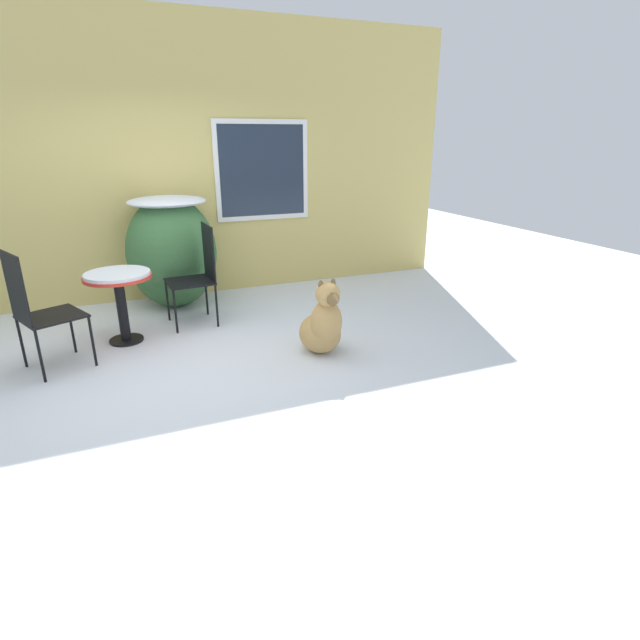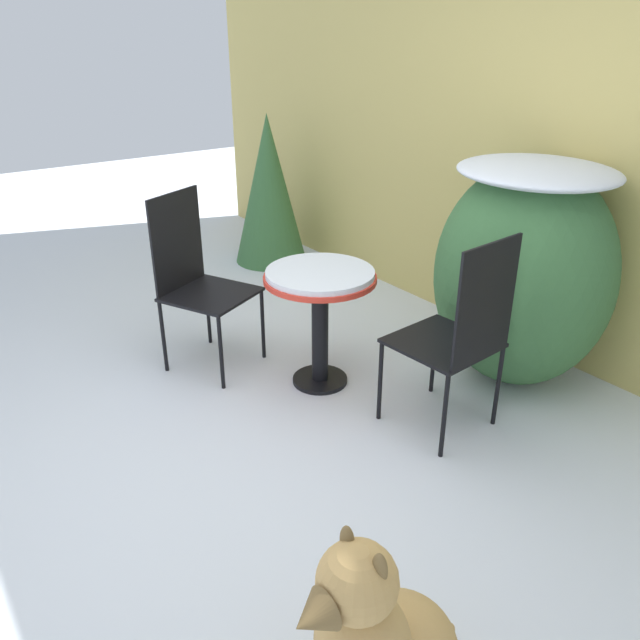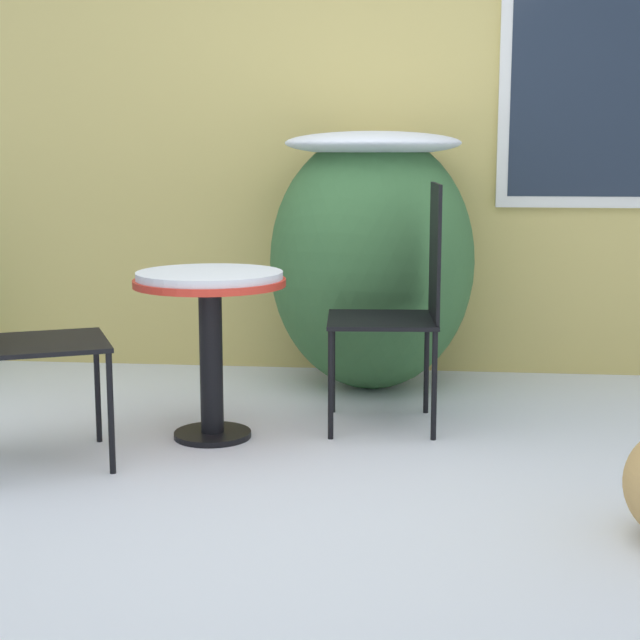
{
  "view_description": "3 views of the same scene",
  "coord_description": "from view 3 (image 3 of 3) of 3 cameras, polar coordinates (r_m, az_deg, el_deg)",
  "views": [
    {
      "loc": [
        -0.44,
        -4.31,
        1.96
      ],
      "look_at": [
        1.24,
        -0.22,
        0.32
      ],
      "focal_mm": 28.0,
      "sensor_mm": 36.0,
      "label": 1
    },
    {
      "loc": [
        2.16,
        -1.16,
        1.96
      ],
      "look_at": [
        -0.48,
        0.76,
        0.41
      ],
      "focal_mm": 35.0,
      "sensor_mm": 36.0,
      "label": 2
    },
    {
      "loc": [
        0.41,
        -3.24,
        1.22
      ],
      "look_at": [
        0.0,
        0.6,
        0.55
      ],
      "focal_mm": 55.0,
      "sensor_mm": 36.0,
      "label": 3
    }
  ],
  "objects": [
    {
      "name": "patio_chair_far_side",
      "position": [
        3.93,
        -17.26,
        0.05
      ],
      "size": [
        0.63,
        0.63,
        1.08
      ],
      "rotation": [
        0.0,
        0.0,
        2.01
      ],
      "color": "black",
      "rests_on": "ground_plane"
    },
    {
      "name": "house_wall",
      "position": [
        5.46,
        2.46,
        14.46
      ],
      "size": [
        8.0,
        0.1,
        3.33
      ],
      "color": "tan",
      "rests_on": "ground_plane"
    },
    {
      "name": "patio_table",
      "position": [
        4.15,
        -6.41,
        0.75
      ],
      "size": [
        0.64,
        0.64,
        0.72
      ],
      "color": "black",
      "rests_on": "ground_plane"
    },
    {
      "name": "shrub_left",
      "position": [
        5.02,
        3.03,
        3.82
      ],
      "size": [
        1.04,
        0.96,
        1.32
      ],
      "color": "#386638",
      "rests_on": "ground_plane"
    },
    {
      "name": "patio_chair_near_table",
      "position": [
        4.32,
        4.92,
        1.32
      ],
      "size": [
        0.51,
        0.51,
        1.08
      ],
      "rotation": [
        0.0,
        0.0,
        -1.5
      ],
      "color": "black",
      "rests_on": "ground_plane"
    },
    {
      "name": "ground_plane",
      "position": [
        3.48,
        -1.06,
        -10.65
      ],
      "size": [
        16.0,
        16.0,
        0.0
      ],
      "primitive_type": "plane",
      "color": "silver"
    }
  ]
}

